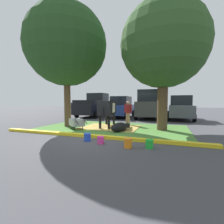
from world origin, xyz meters
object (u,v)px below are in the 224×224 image
at_px(bucket_blue, 87,137).
at_px(bucket_pink, 101,140).
at_px(shade_tree_right, 164,45).
at_px(pickup_truck_black, 95,106).
at_px(hatchback_white, 180,108).
at_px(sedan_blue, 121,107).
at_px(cow_holstein, 108,108).
at_px(wheelbarrow, 77,123).
at_px(bucket_orange, 128,143).
at_px(bucket_green, 149,144).
at_px(calf_lying, 120,127).
at_px(shade_tree_left, 66,46).
at_px(person_handler, 128,112).
at_px(suv_dark_grey, 150,104).

relative_size(bucket_blue, bucket_pink, 1.13).
xyz_separation_m(shade_tree_right, pickup_truck_black, (-6.95, 6.18, -3.32)).
height_order(bucket_blue, hatchback_white, hatchback_white).
distance_m(pickup_truck_black, hatchback_white, 8.19).
relative_size(pickup_truck_black, sedan_blue, 1.23).
relative_size(cow_holstein, hatchback_white, 0.71).
height_order(pickup_truck_black, hatchback_white, pickup_truck_black).
xyz_separation_m(wheelbarrow, bucket_orange, (3.45, -2.39, -0.22)).
bearing_deg(bucket_green, shade_tree_right, 86.10).
bearing_deg(wheelbarrow, calf_lying, 4.11).
relative_size(shade_tree_left, pickup_truck_black, 1.34).
distance_m(person_handler, bucket_pink, 4.79).
distance_m(shade_tree_left, sedan_blue, 7.84).
relative_size(wheelbarrow, bucket_blue, 4.72).
distance_m(bucket_blue, pickup_truck_black, 10.58).
distance_m(bucket_blue, suv_dark_grey, 9.49).
xyz_separation_m(shade_tree_left, bucket_blue, (2.85, -2.78, -4.67)).
height_order(person_handler, pickup_truck_black, pickup_truck_black).
height_order(wheelbarrow, bucket_blue, wheelbarrow).
distance_m(pickup_truck_black, sedan_blue, 2.93).
bearing_deg(calf_lying, pickup_truck_black, 123.87).
bearing_deg(wheelbarrow, bucket_orange, -34.70).
bearing_deg(shade_tree_left, sedan_blue, 77.88).
bearing_deg(person_handler, bucket_green, -68.19).
height_order(shade_tree_right, cow_holstein, shade_tree_right).
bearing_deg(cow_holstein, calf_lying, -49.44).
distance_m(bucket_pink, bucket_green, 1.72).
distance_m(bucket_blue, bucket_pink, 0.67).
bearing_deg(bucket_pink, hatchback_white, 71.27).
height_order(wheelbarrow, suv_dark_grey, suv_dark_grey).
bearing_deg(bucket_green, wheelbarrow, 151.79).
bearing_deg(hatchback_white, suv_dark_grey, 178.17).
xyz_separation_m(person_handler, sedan_blue, (-1.89, 4.91, 0.16)).
bearing_deg(person_handler, sedan_blue, 110.99).
xyz_separation_m(cow_holstein, bucket_green, (2.89, -3.74, -0.99)).
bearing_deg(sedan_blue, calf_lying, -74.24).
height_order(calf_lying, pickup_truck_black, pickup_truck_black).
bearing_deg(bucket_orange, person_handler, 104.02).
bearing_deg(sedan_blue, pickup_truck_black, 177.12).
bearing_deg(bucket_blue, shade_tree_left, 135.65).
bearing_deg(suv_dark_grey, pickup_truck_black, 177.21).
bearing_deg(sedan_blue, bucket_green, -68.60).
bearing_deg(bucket_pink, suv_dark_grey, 86.11).
distance_m(cow_holstein, bucket_blue, 3.73).
bearing_deg(sedan_blue, wheelbarrow, -92.64).
xyz_separation_m(shade_tree_right, bucket_green, (-0.25, -3.61, -4.29)).
bearing_deg(bucket_blue, hatchback_white, 67.42).
height_order(bucket_orange, pickup_truck_black, pickup_truck_black).
bearing_deg(bucket_pink, bucket_green, 0.44).
xyz_separation_m(bucket_pink, hatchback_white, (3.20, 9.45, 0.85)).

